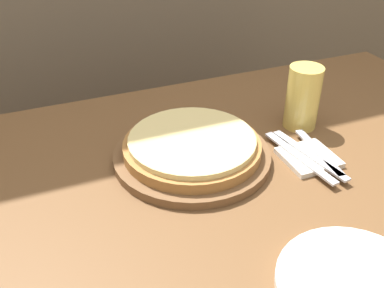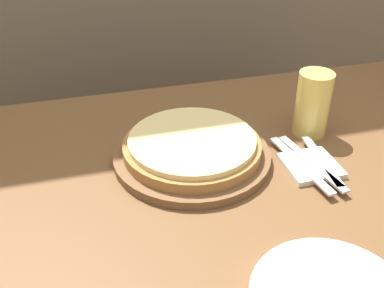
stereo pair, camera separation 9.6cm
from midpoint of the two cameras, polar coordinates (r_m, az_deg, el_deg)
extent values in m
cylinder|color=brown|center=(0.98, -2.81, -1.57)|extent=(0.34, 0.34, 0.02)
cylinder|color=#A87038|center=(0.96, -2.85, -0.49)|extent=(0.30, 0.30, 0.02)
cylinder|color=#EAD184|center=(0.95, -2.88, 0.41)|extent=(0.27, 0.27, 0.01)
cylinder|color=#E5C65B|center=(1.09, 11.47, 5.75)|extent=(0.08, 0.08, 0.15)
cylinder|color=white|center=(1.06, 11.87, 9.00)|extent=(0.08, 0.08, 0.02)
cylinder|color=white|center=(0.74, 16.62, -17.22)|extent=(0.25, 0.25, 0.02)
cube|color=silver|center=(1.00, 11.96, -1.79)|extent=(0.11, 0.11, 0.01)
cube|color=silver|center=(0.98, 10.78, -1.71)|extent=(0.04, 0.22, 0.00)
cube|color=silver|center=(0.99, 12.01, -1.39)|extent=(0.05, 0.22, 0.00)
cube|color=silver|center=(1.01, 13.21, -1.08)|extent=(0.04, 0.19, 0.00)
camera|label=1|loc=(0.05, -92.86, -1.85)|focal=42.00mm
camera|label=2|loc=(0.05, 87.14, 1.85)|focal=42.00mm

